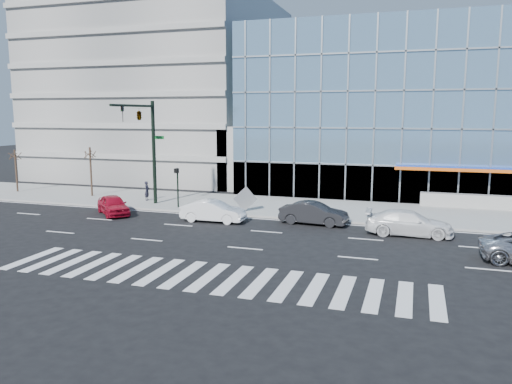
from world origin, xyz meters
TOP-DOWN VIEW (x-y plane):
  - ground at (0.00, 0.00)m, footprint 160.00×160.00m
  - sidewalk at (0.00, 8.00)m, footprint 120.00×8.00m
  - theatre_building at (14.00, 26.00)m, footprint 42.00×26.00m
  - parking_garage at (-20.00, 26.00)m, footprint 24.00×24.00m
  - ramp_block at (-6.00, 18.00)m, footprint 6.00×8.00m
  - tower_far_mid at (-58.00, 64.00)m, footprint 13.00×13.00m
  - tower_backdrop at (-30.00, 70.00)m, footprint 14.00×14.00m
  - traffic_signal at (-11.00, 4.57)m, footprint 1.14×5.74m
  - ped_signal_post at (-8.50, 4.94)m, footprint 0.30×0.33m
  - street_tree_near at (-18.00, 7.50)m, footprint 1.10×1.10m
  - street_tree_far at (-26.00, 7.50)m, footprint 1.10×1.10m
  - white_suv at (8.34, 1.80)m, footprint 5.14×2.20m
  - white_sedan at (-4.24, 1.72)m, footprint 4.37×1.61m
  - dark_sedan at (2.34, 3.00)m, footprint 4.56×1.93m
  - red_sedan at (-12.01, 1.71)m, footprint 4.12×4.00m
  - pedestrian at (-12.29, 6.96)m, footprint 0.45×0.62m
  - tilted_panel at (-3.10, 5.00)m, footprint 1.48×1.17m

SIDE VIEW (x-z plane):
  - ground at x=0.00m, z-range 0.00..0.00m
  - sidewalk at x=0.00m, z-range 0.00..0.15m
  - red_sedan at x=-12.01m, z-range 0.00..1.40m
  - white_sedan at x=-4.24m, z-range 0.00..1.43m
  - dark_sedan at x=2.34m, z-range 0.00..1.46m
  - white_suv at x=8.34m, z-range 0.00..1.48m
  - pedestrian at x=-12.29m, z-range 0.15..1.72m
  - tilted_panel at x=-3.10m, z-range 0.15..1.98m
  - ped_signal_post at x=-8.50m, z-range 0.64..3.64m
  - ramp_block at x=-6.00m, z-range 0.00..6.00m
  - street_tree_far at x=-26.00m, z-range 1.51..5.38m
  - street_tree_near at x=-18.00m, z-range 1.66..5.89m
  - traffic_signal at x=-11.00m, z-range 2.16..10.16m
  - theatre_building at x=14.00m, z-range 0.00..15.00m
  - parking_garage at x=-20.00m, z-range 0.00..20.00m
  - tower_backdrop at x=-30.00m, z-range 0.00..48.00m
  - tower_far_mid at x=-58.00m, z-range 0.00..60.00m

